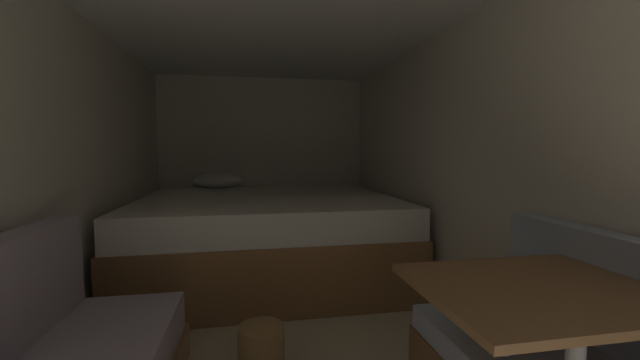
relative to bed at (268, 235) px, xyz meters
name	(u,v)px	position (x,y,z in m)	size (l,w,h in m)	color
ground_plane	(280,344)	(0.00, -1.29, -0.37)	(6.68, 6.68, 0.00)	beige
wall_back	(264,163)	(0.00, 1.07, 0.63)	(2.46, 0.05, 1.99)	beige
wall_left	(45,181)	(-1.20, -1.29, 0.63)	(0.05, 4.68, 1.99)	beige
wall_right	(469,175)	(1.21, -1.29, 0.63)	(0.05, 4.68, 1.99)	beige
bed	(268,235)	(0.00, 0.00, 0.00)	(2.24, 2.01, 0.89)	olive
dinette_table	(536,319)	(0.71, -2.46, 0.26)	(0.72, 0.59, 0.74)	brown
wicker_basket	(261,347)	(-0.11, -1.52, -0.25)	(0.24, 0.24, 0.23)	olive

